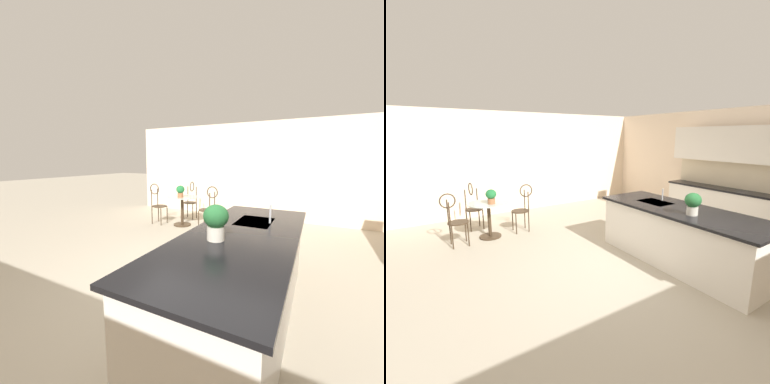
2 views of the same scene
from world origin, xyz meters
TOP-DOWN VIEW (x-y plane):
  - ground_plane at (0.00, 0.00)m, footprint 40.00×40.00m
  - wall_back at (0.00, 3.66)m, footprint 9.00×0.12m
  - wall_left_window at (-4.26, 0.00)m, footprint 0.12×7.80m
  - kitchen_island at (0.30, 0.85)m, footprint 2.80×1.06m
  - back_counter_run at (-0.40, 3.21)m, footprint 2.44×0.64m
  - upper_cabinet_run at (-0.40, 3.18)m, footprint 2.40×0.36m
  - bistro_table at (-2.54, -1.49)m, footprint 0.80×0.80m
  - chair_near_window at (-3.30, -1.64)m, footprint 0.50×0.41m
  - chair_by_island at (-2.42, -2.16)m, footprint 0.38×0.48m
  - chair_toward_desk at (-2.54, -0.76)m, footprint 0.41×0.49m
  - sink_faucet at (-0.25, 1.03)m, footprint 0.02×0.02m
  - potted_plant_on_table at (-2.41, -1.46)m, footprint 0.21×0.21m
  - potted_plant_counter_near at (0.60, 0.69)m, footprint 0.24×0.24m

SIDE VIEW (x-z plane):
  - ground_plane at x=0.00m, z-range 0.00..0.00m
  - bistro_table at x=-2.54m, z-range 0.08..0.82m
  - kitchen_island at x=0.30m, z-range 0.00..0.92m
  - back_counter_run at x=-0.40m, z-range -0.27..1.25m
  - chair_near_window at x=-3.30m, z-range 0.05..1.09m
  - chair_by_island at x=-2.42m, z-range 0.05..1.09m
  - chair_toward_desk at x=-2.54m, z-range 0.05..1.09m
  - potted_plant_on_table at x=-2.41m, z-range 0.76..1.06m
  - sink_faucet at x=-0.25m, z-range 0.92..1.14m
  - potted_plant_counter_near at x=0.60m, z-range 0.94..1.28m
  - wall_back at x=0.00m, z-range 0.00..2.70m
  - wall_left_window at x=-4.26m, z-range 0.00..2.70m
  - upper_cabinet_run at x=-0.40m, z-range 1.52..2.28m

